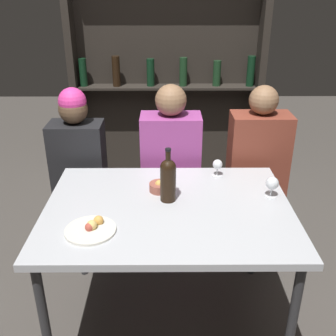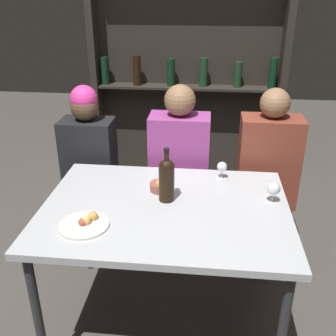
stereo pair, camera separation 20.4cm
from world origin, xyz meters
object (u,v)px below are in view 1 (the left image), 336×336
at_px(seated_person_center, 171,180).
at_px(seated_person_right, 255,181).
at_px(food_plate_0, 91,228).
at_px(wine_glass_1, 218,165).
at_px(seated_person_left, 81,180).
at_px(wine_glass_0, 272,184).
at_px(wine_bottle, 169,178).
at_px(snack_bowl, 160,187).

height_order(seated_person_center, seated_person_right, seated_person_center).
bearing_deg(food_plate_0, wine_glass_1, 41.22).
bearing_deg(seated_person_left, wine_glass_0, -25.95).
distance_m(wine_glass_1, seated_person_right, 0.50).
bearing_deg(seated_person_left, seated_person_center, 0.00).
distance_m(wine_bottle, seated_person_right, 0.88).
xyz_separation_m(wine_bottle, seated_person_left, (-0.59, 0.58, -0.30)).
height_order(wine_glass_0, wine_glass_1, wine_glass_0).
distance_m(seated_person_left, seated_person_center, 0.61).
xyz_separation_m(wine_glass_0, seated_person_left, (-1.13, 0.55, -0.25)).
bearing_deg(wine_glass_1, wine_glass_0, -44.40).
relative_size(food_plate_0, snack_bowl, 2.10).
height_order(wine_glass_0, seated_person_right, seated_person_right).
bearing_deg(wine_glass_1, food_plate_0, -138.78).
bearing_deg(wine_glass_1, wine_bottle, -135.67).
relative_size(wine_glass_1, snack_bowl, 0.93).
bearing_deg(wine_glass_1, seated_person_left, 161.06).
bearing_deg(seated_person_left, wine_bottle, -44.51).
relative_size(wine_bottle, wine_glass_1, 2.79).
xyz_separation_m(food_plate_0, seated_person_right, (0.94, 0.86, -0.20)).
xyz_separation_m(wine_glass_1, seated_person_center, (-0.27, 0.30, -0.25)).
xyz_separation_m(wine_bottle, wine_glass_1, (0.29, 0.28, -0.06)).
distance_m(wine_glass_0, food_plate_0, 0.95).
relative_size(wine_glass_1, food_plate_0, 0.44).
xyz_separation_m(wine_glass_1, snack_bowl, (-0.33, -0.18, -0.04)).
bearing_deg(seated_person_left, snack_bowl, -41.66).
height_order(snack_bowl, seated_person_left, seated_person_left).
bearing_deg(wine_glass_0, wine_glass_1, 135.60).
bearing_deg(wine_glass_0, seated_person_center, 133.55).
bearing_deg(seated_person_center, wine_bottle, -91.77).
bearing_deg(food_plate_0, seated_person_right, 42.32).
xyz_separation_m(wine_glass_0, wine_glass_1, (-0.25, 0.25, -0.01)).
distance_m(wine_glass_0, wine_glass_1, 0.36).
xyz_separation_m(wine_glass_0, snack_bowl, (-0.59, 0.07, -0.05)).
relative_size(wine_bottle, seated_person_center, 0.24).
height_order(wine_glass_0, snack_bowl, wine_glass_0).
relative_size(wine_glass_0, wine_glass_1, 1.11).
relative_size(wine_glass_0, food_plate_0, 0.49).
distance_m(food_plate_0, seated_person_center, 0.95).
bearing_deg(seated_person_center, food_plate_0, -113.36).
xyz_separation_m(wine_glass_0, seated_person_center, (-0.52, 0.55, -0.26)).
height_order(wine_glass_1, seated_person_center, seated_person_center).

